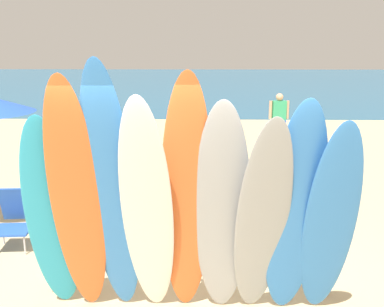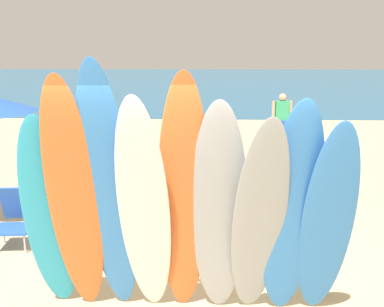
{
  "view_description": "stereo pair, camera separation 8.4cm",
  "coord_description": "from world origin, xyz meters",
  "px_view_note": "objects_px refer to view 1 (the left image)",
  "views": [
    {
      "loc": [
        0.16,
        -4.76,
        2.82
      ],
      "look_at": [
        0.0,
        1.8,
        1.26
      ],
      "focal_mm": 42.03,
      "sensor_mm": 36.0,
      "label": 1
    },
    {
      "loc": [
        0.24,
        -4.75,
        2.82
      ],
      "look_at": [
        0.0,
        1.8,
        1.26
      ],
      "focal_mm": 42.03,
      "sensor_mm": 36.0,
      "label": 2
    }
  ],
  "objects_px": {
    "beachgoer_by_water": "(279,116)",
    "surfboard_blue_2": "(112,198)",
    "surfboard_white_3": "(147,214)",
    "surfboard_orange_4": "(187,202)",
    "surfboard_blue_7": "(294,216)",
    "surfboard_grey_6": "(262,224)",
    "surfboard_orange_1": "(77,204)",
    "surfboard_grey_5": "(222,214)",
    "beachgoer_midbeach": "(189,131)",
    "beach_chair_red": "(15,216)",
    "surfboard_rack": "(188,253)",
    "surfboard_blue_8": "(329,226)",
    "surfboard_teal_0": "(52,218)"
  },
  "relations": [
    {
      "from": "surfboard_blue_8",
      "to": "surfboard_blue_2",
      "type": "bearing_deg",
      "value": -178.01
    },
    {
      "from": "surfboard_blue_7",
      "to": "surfboard_blue_8",
      "type": "distance_m",
      "value": 0.35
    },
    {
      "from": "beach_chair_red",
      "to": "surfboard_blue_8",
      "type": "bearing_deg",
      "value": -30.47
    },
    {
      "from": "surfboard_grey_5",
      "to": "surfboard_orange_4",
      "type": "bearing_deg",
      "value": -175.98
    },
    {
      "from": "surfboard_orange_1",
      "to": "beachgoer_midbeach",
      "type": "distance_m",
      "value": 5.84
    },
    {
      "from": "beachgoer_midbeach",
      "to": "surfboard_orange_1",
      "type": "bearing_deg",
      "value": -3.93
    },
    {
      "from": "surfboard_white_3",
      "to": "surfboard_blue_8",
      "type": "distance_m",
      "value": 1.78
    },
    {
      "from": "surfboard_orange_4",
      "to": "surfboard_grey_6",
      "type": "relative_size",
      "value": 1.14
    },
    {
      "from": "surfboard_rack",
      "to": "surfboard_blue_2",
      "type": "height_order",
      "value": "surfboard_blue_2"
    },
    {
      "from": "surfboard_rack",
      "to": "surfboard_orange_4",
      "type": "distance_m",
      "value": 0.99
    },
    {
      "from": "surfboard_blue_8",
      "to": "beach_chair_red",
      "type": "xyz_separation_m",
      "value": [
        -3.94,
        1.9,
        -0.68
      ]
    },
    {
      "from": "surfboard_orange_4",
      "to": "beachgoer_midbeach",
      "type": "bearing_deg",
      "value": 87.06
    },
    {
      "from": "surfboard_blue_8",
      "to": "beachgoer_by_water",
      "type": "xyz_separation_m",
      "value": [
        0.93,
        8.64,
        -0.23
      ]
    },
    {
      "from": "surfboard_blue_7",
      "to": "beach_chair_red",
      "type": "height_order",
      "value": "surfboard_blue_7"
    },
    {
      "from": "beachgoer_by_water",
      "to": "beachgoer_midbeach",
      "type": "xyz_separation_m",
      "value": [
        -2.47,
        -2.88,
        0.09
      ]
    },
    {
      "from": "surfboard_teal_0",
      "to": "beachgoer_by_water",
      "type": "distance_m",
      "value": 9.28
    },
    {
      "from": "surfboard_grey_6",
      "to": "surfboard_blue_7",
      "type": "height_order",
      "value": "surfboard_blue_7"
    },
    {
      "from": "surfboard_orange_4",
      "to": "surfboard_rack",
      "type": "bearing_deg",
      "value": 85.85
    },
    {
      "from": "surfboard_rack",
      "to": "surfboard_blue_8",
      "type": "height_order",
      "value": "surfboard_blue_8"
    },
    {
      "from": "surfboard_grey_5",
      "to": "beachgoer_by_water",
      "type": "height_order",
      "value": "surfboard_grey_5"
    },
    {
      "from": "surfboard_white_3",
      "to": "surfboard_grey_6",
      "type": "height_order",
      "value": "surfboard_white_3"
    },
    {
      "from": "beachgoer_midbeach",
      "to": "beach_chair_red",
      "type": "bearing_deg",
      "value": -26.55
    },
    {
      "from": "surfboard_blue_7",
      "to": "surfboard_orange_4",
      "type": "bearing_deg",
      "value": 175.63
    },
    {
      "from": "surfboard_grey_6",
      "to": "surfboard_grey_5",
      "type": "bearing_deg",
      "value": 162.75
    },
    {
      "from": "beachgoer_by_water",
      "to": "surfboard_grey_6",
      "type": "bearing_deg",
      "value": -107.83
    },
    {
      "from": "surfboard_rack",
      "to": "beachgoer_midbeach",
      "type": "relative_size",
      "value": 1.93
    },
    {
      "from": "surfboard_white_3",
      "to": "surfboard_orange_4",
      "type": "relative_size",
      "value": 0.95
    },
    {
      "from": "surfboard_rack",
      "to": "surfboard_orange_1",
      "type": "xyz_separation_m",
      "value": [
        -1.07,
        -0.61,
        0.81
      ]
    },
    {
      "from": "surfboard_teal_0",
      "to": "surfboard_blue_2",
      "type": "xyz_separation_m",
      "value": [
        0.65,
        -0.12,
        0.26
      ]
    },
    {
      "from": "surfboard_teal_0",
      "to": "surfboard_orange_1",
      "type": "height_order",
      "value": "surfboard_orange_1"
    },
    {
      "from": "surfboard_grey_5",
      "to": "surfboard_grey_6",
      "type": "height_order",
      "value": "surfboard_grey_5"
    },
    {
      "from": "beachgoer_by_water",
      "to": "surfboard_blue_2",
      "type": "bearing_deg",
      "value": -116.91
    },
    {
      "from": "surfboard_teal_0",
      "to": "surfboard_grey_6",
      "type": "bearing_deg",
      "value": -7.63
    },
    {
      "from": "surfboard_white_3",
      "to": "surfboard_blue_2",
      "type": "bearing_deg",
      "value": 178.52
    },
    {
      "from": "surfboard_white_3",
      "to": "surfboard_orange_4",
      "type": "bearing_deg",
      "value": 16.57
    },
    {
      "from": "surfboard_blue_7",
      "to": "surfboard_blue_2",
      "type": "bearing_deg",
      "value": 178.59
    },
    {
      "from": "surfboard_grey_5",
      "to": "beachgoer_midbeach",
      "type": "distance_m",
      "value": 5.71
    },
    {
      "from": "surfboard_blue_8",
      "to": "beach_chair_red",
      "type": "height_order",
      "value": "surfboard_blue_8"
    },
    {
      "from": "surfboard_rack",
      "to": "surfboard_blue_8",
      "type": "bearing_deg",
      "value": -24.01
    },
    {
      "from": "surfboard_orange_1",
      "to": "beach_chair_red",
      "type": "height_order",
      "value": "surfboard_orange_1"
    },
    {
      "from": "surfboard_grey_5",
      "to": "surfboard_blue_8",
      "type": "relative_size",
      "value": 1.04
    },
    {
      "from": "surfboard_teal_0",
      "to": "surfboard_blue_2",
      "type": "distance_m",
      "value": 0.71
    },
    {
      "from": "surfboard_white_3",
      "to": "surfboard_grey_6",
      "type": "xyz_separation_m",
      "value": [
        1.12,
        0.02,
        -0.09
      ]
    },
    {
      "from": "beachgoer_by_water",
      "to": "beach_chair_red",
      "type": "xyz_separation_m",
      "value": [
        -4.87,
        -6.74,
        -0.45
      ]
    },
    {
      "from": "surfboard_grey_6",
      "to": "surfboard_blue_8",
      "type": "xyz_separation_m",
      "value": [
        0.66,
        0.0,
        -0.01
      ]
    },
    {
      "from": "surfboard_orange_1",
      "to": "surfboard_white_3",
      "type": "xyz_separation_m",
      "value": [
        0.7,
        -0.03,
        -0.09
      ]
    },
    {
      "from": "surfboard_blue_2",
      "to": "surfboard_blue_8",
      "type": "bearing_deg",
      "value": 3.24
    },
    {
      "from": "surfboard_orange_1",
      "to": "surfboard_grey_5",
      "type": "distance_m",
      "value": 1.44
    },
    {
      "from": "surfboard_orange_1",
      "to": "beachgoer_by_water",
      "type": "xyz_separation_m",
      "value": [
        3.41,
        8.63,
        -0.42
      ]
    },
    {
      "from": "surfboard_rack",
      "to": "surfboard_grey_5",
      "type": "distance_m",
      "value": 0.95
    }
  ]
}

